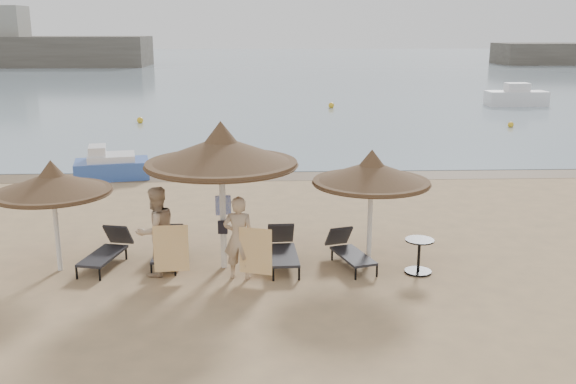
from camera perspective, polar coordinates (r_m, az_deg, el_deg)
name	(u,v)px	position (r m, az deg, el deg)	size (l,w,h in m)	color
ground	(231,273)	(14.10, -5.08, -7.22)	(160.00, 160.00, 0.00)	tan
sea	(257,65)	(93.24, -2.82, 11.22)	(200.00, 140.00, 0.03)	gray
wet_sand_strip	(243,176)	(23.10, -4.03, 1.42)	(200.00, 1.60, 0.01)	brown
far_shore	(72,45)	(94.54, -18.62, 12.31)	(150.00, 54.80, 12.00)	#5C5449
palapa_left	(52,183)	(14.53, -20.22, 0.74)	(2.50, 2.50, 2.48)	silver
palapa_center	(221,152)	(13.76, -5.96, 3.55)	(3.31, 3.31, 3.28)	silver
palapa_right	(371,173)	(14.24, 7.43, 1.68)	(2.63, 2.63, 2.61)	silver
lounger_far_left	(108,250)	(15.00, -15.75, -4.95)	(0.95, 1.83, 0.78)	black
lounger_near_left	(169,247)	(14.90, -10.52, -4.81)	(0.58, 1.70, 0.76)	black
lounger_near_right	(283,249)	(14.46, -0.48, -5.06)	(0.69, 1.85, 0.81)	black
lounger_far_right	(349,250)	(14.53, 5.42, -5.15)	(1.02, 1.75, 0.75)	black
side_table	(419,257)	(14.26, 11.55, -5.68)	(0.63, 0.63, 0.76)	black
person_left	(156,224)	(13.92, -11.67, -2.84)	(1.04, 0.67, 2.26)	tan
person_right	(239,231)	(13.48, -4.40, -3.50)	(0.96, 0.63, 2.10)	tan
towel_left	(171,249)	(13.67, -10.35, -4.97)	(0.73, 0.07, 1.02)	orange
towel_right	(256,251)	(13.35, -2.90, -5.27)	(0.69, 0.25, 1.00)	orange
bag_patterned	(223,205)	(14.21, -5.78, -1.17)	(0.35, 0.18, 0.42)	white
bag_dark	(223,227)	(14.00, -5.82, -3.13)	(0.21, 0.09, 0.29)	black
pedal_boat	(111,166)	(23.55, -15.46, 2.26)	(2.78, 1.98, 1.18)	#3356AC
buoy_left	(140,120)	(36.81, -13.01, 6.23)	(0.36, 0.36, 0.36)	gold
buoy_mid	(331,105)	(42.83, 3.87, 7.69)	(0.38, 0.38, 0.38)	gold
buoy_right	(511,125)	(36.36, 19.19, 5.67)	(0.31, 0.31, 0.31)	gold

